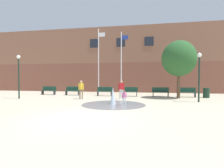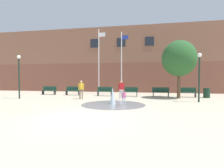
{
  "view_description": "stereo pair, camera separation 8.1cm",
  "coord_description": "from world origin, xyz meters",
  "px_view_note": "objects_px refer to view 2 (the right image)",
  "views": [
    {
      "loc": [
        2.93,
        -7.31,
        1.77
      ],
      "look_at": [
        0.27,
        7.15,
        1.3
      ],
      "focal_mm": 28.0,
      "sensor_mm": 36.0,
      "label": 1
    },
    {
      "loc": [
        3.01,
        -7.29,
        1.77
      ],
      "look_at": [
        0.27,
        7.15,
        1.3
      ],
      "focal_mm": 28.0,
      "sensor_mm": 36.0,
      "label": 2
    }
  ],
  "objects_px": {
    "park_bench_under_left_flagpole": "(105,91)",
    "teen_by_trashcan": "(121,88)",
    "park_bench_left_of_flagpoles": "(73,91)",
    "lamp_post_right_lane": "(199,70)",
    "adult_watching": "(81,88)",
    "park_bench_center": "(130,91)",
    "trash_can": "(207,93)",
    "park_bench_under_right_flagpole": "(161,92)",
    "flagpole_right": "(122,61)",
    "park_bench_far_left": "(49,90)",
    "park_bench_near_trashcan": "(187,92)",
    "child_running": "(124,97)",
    "street_tree_near_building": "(179,59)",
    "flagpole_left": "(99,60)",
    "lamp_post_left_lane": "(19,70)"
  },
  "relations": [
    {
      "from": "park_bench_under_left_flagpole",
      "to": "park_bench_left_of_flagpoles",
      "type": "bearing_deg",
      "value": 177.52
    },
    {
      "from": "park_bench_near_trashcan",
      "to": "teen_by_trashcan",
      "type": "bearing_deg",
      "value": -154.61
    },
    {
      "from": "park_bench_near_trashcan",
      "to": "lamp_post_right_lane",
      "type": "bearing_deg",
      "value": -89.7
    },
    {
      "from": "lamp_post_left_lane",
      "to": "teen_by_trashcan",
      "type": "bearing_deg",
      "value": 7.7
    },
    {
      "from": "flagpole_right",
      "to": "park_bench_center",
      "type": "bearing_deg",
      "value": -61.61
    },
    {
      "from": "street_tree_near_building",
      "to": "adult_watching",
      "type": "bearing_deg",
      "value": -165.19
    },
    {
      "from": "park_bench_under_right_flagpole",
      "to": "street_tree_near_building",
      "type": "xyz_separation_m",
      "value": [
        1.46,
        -1.01,
        3.05
      ]
    },
    {
      "from": "adult_watching",
      "to": "lamp_post_right_lane",
      "type": "bearing_deg",
      "value": 106.46
    },
    {
      "from": "park_bench_under_left_flagpole",
      "to": "lamp_post_right_lane",
      "type": "bearing_deg",
      "value": -22.39
    },
    {
      "from": "park_bench_center",
      "to": "flagpole_left",
      "type": "distance_m",
      "value": 5.39
    },
    {
      "from": "park_bench_under_left_flagpole",
      "to": "teen_by_trashcan",
      "type": "xyz_separation_m",
      "value": [
        2.03,
        -2.53,
        0.45
      ]
    },
    {
      "from": "park_bench_under_right_flagpole",
      "to": "lamp_post_left_lane",
      "type": "relative_size",
      "value": 0.42
    },
    {
      "from": "park_bench_far_left",
      "to": "flagpole_right",
      "type": "distance_m",
      "value": 8.58
    },
    {
      "from": "park_bench_near_trashcan",
      "to": "street_tree_near_building",
      "type": "xyz_separation_m",
      "value": [
        -0.99,
        -1.17,
        3.05
      ]
    },
    {
      "from": "child_running",
      "to": "teen_by_trashcan",
      "type": "distance_m",
      "value": 3.39
    },
    {
      "from": "park_bench_near_trashcan",
      "to": "teen_by_trashcan",
      "type": "height_order",
      "value": "teen_by_trashcan"
    },
    {
      "from": "park_bench_left_of_flagpoles",
      "to": "lamp_post_right_lane",
      "type": "height_order",
      "value": "lamp_post_right_lane"
    },
    {
      "from": "child_running",
      "to": "lamp_post_left_lane",
      "type": "bearing_deg",
      "value": -89.68
    },
    {
      "from": "lamp_post_right_lane",
      "to": "park_bench_left_of_flagpoles",
      "type": "bearing_deg",
      "value": 163.35
    },
    {
      "from": "park_bench_center",
      "to": "adult_watching",
      "type": "height_order",
      "value": "adult_watching"
    },
    {
      "from": "adult_watching",
      "to": "child_running",
      "type": "xyz_separation_m",
      "value": [
        4.01,
        -2.75,
        -0.35
      ]
    },
    {
      "from": "park_bench_center",
      "to": "flagpole_left",
      "type": "bearing_deg",
      "value": 151.74
    },
    {
      "from": "park_bench_center",
      "to": "lamp_post_left_lane",
      "type": "xyz_separation_m",
      "value": [
        -9.37,
        -3.77,
        2.01
      ]
    },
    {
      "from": "park_bench_under_right_flagpole",
      "to": "park_bench_far_left",
      "type": "bearing_deg",
      "value": 179.75
    },
    {
      "from": "park_bench_near_trashcan",
      "to": "street_tree_near_building",
      "type": "bearing_deg",
      "value": -130.04
    },
    {
      "from": "park_bench_under_left_flagpole",
      "to": "lamp_post_left_lane",
      "type": "xyz_separation_m",
      "value": [
        -6.85,
        -3.73,
        2.01
      ]
    },
    {
      "from": "park_bench_near_trashcan",
      "to": "child_running",
      "type": "bearing_deg",
      "value": -130.84
    },
    {
      "from": "park_bench_center",
      "to": "trash_can",
      "type": "height_order",
      "value": "park_bench_center"
    },
    {
      "from": "flagpole_right",
      "to": "lamp_post_left_lane",
      "type": "xyz_separation_m",
      "value": [
        -8.3,
        -5.74,
        -1.2
      ]
    },
    {
      "from": "park_bench_center",
      "to": "child_running",
      "type": "xyz_separation_m",
      "value": [
        0.12,
        -5.89,
        0.1
      ]
    },
    {
      "from": "park_bench_left_of_flagpoles",
      "to": "park_bench_center",
      "type": "height_order",
      "value": "same"
    },
    {
      "from": "teen_by_trashcan",
      "to": "park_bench_center",
      "type": "bearing_deg",
      "value": 67.83
    },
    {
      "from": "adult_watching",
      "to": "flagpole_right",
      "type": "xyz_separation_m",
      "value": [
        2.82,
        5.11,
        2.76
      ]
    },
    {
      "from": "park_bench_under_right_flagpole",
      "to": "teen_by_trashcan",
      "type": "distance_m",
      "value": 4.37
    },
    {
      "from": "flagpole_left",
      "to": "flagpole_right",
      "type": "relative_size",
      "value": 1.06
    },
    {
      "from": "teen_by_trashcan",
      "to": "flagpole_left",
      "type": "relative_size",
      "value": 0.22
    },
    {
      "from": "adult_watching",
      "to": "trash_can",
      "type": "relative_size",
      "value": 1.77
    },
    {
      "from": "park_bench_far_left",
      "to": "park_bench_center",
      "type": "distance_m",
      "value": 8.8
    },
    {
      "from": "lamp_post_left_lane",
      "to": "trash_can",
      "type": "relative_size",
      "value": 4.22
    },
    {
      "from": "flagpole_left",
      "to": "lamp_post_right_lane",
      "type": "height_order",
      "value": "flagpole_left"
    },
    {
      "from": "park_bench_center",
      "to": "park_bench_left_of_flagpoles",
      "type": "bearing_deg",
      "value": 178.98
    },
    {
      "from": "trash_can",
      "to": "park_bench_left_of_flagpoles",
      "type": "bearing_deg",
      "value": 179.28
    },
    {
      "from": "park_bench_near_trashcan",
      "to": "flagpole_left",
      "type": "distance_m",
      "value": 9.86
    },
    {
      "from": "park_bench_under_right_flagpole",
      "to": "flagpole_right",
      "type": "distance_m",
      "value": 5.5
    },
    {
      "from": "park_bench_under_right_flagpole",
      "to": "park_bench_center",
      "type": "bearing_deg",
      "value": -178.81
    },
    {
      "from": "lamp_post_right_lane",
      "to": "street_tree_near_building",
      "type": "height_order",
      "value": "street_tree_near_building"
    },
    {
      "from": "adult_watching",
      "to": "teen_by_trashcan",
      "type": "height_order",
      "value": "same"
    },
    {
      "from": "park_bench_far_left",
      "to": "child_running",
      "type": "xyz_separation_m",
      "value": [
        8.92,
        -6.0,
        0.1
      ]
    },
    {
      "from": "trash_can",
      "to": "teen_by_trashcan",
      "type": "bearing_deg",
      "value": -161.47
    },
    {
      "from": "park_bench_near_trashcan",
      "to": "trash_can",
      "type": "xyz_separation_m",
      "value": [
        1.6,
        -0.29,
        -0.03
      ]
    }
  ]
}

